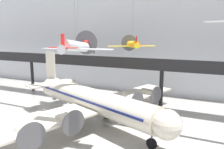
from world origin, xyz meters
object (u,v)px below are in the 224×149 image
(suspended_plane_silver_racer, at_px, (76,46))
(suspended_plane_cream_biplane, at_px, (79,45))
(suspended_plane_yellow_lowwing, at_px, (132,44))
(airliner_silver_main, at_px, (91,100))

(suspended_plane_silver_racer, bearing_deg, suspended_plane_cream_biplane, 23.02)
(suspended_plane_yellow_lowwing, relative_size, suspended_plane_cream_biplane, 0.93)
(airliner_silver_main, height_order, suspended_plane_silver_racer, suspended_plane_silver_racer)
(airliner_silver_main, bearing_deg, suspended_plane_silver_racer, -50.35)
(suspended_plane_silver_racer, bearing_deg, suspended_plane_yellow_lowwing, -15.36)
(suspended_plane_yellow_lowwing, height_order, suspended_plane_cream_biplane, suspended_plane_yellow_lowwing)
(suspended_plane_yellow_lowwing, bearing_deg, suspended_plane_silver_racer, 142.96)
(suspended_plane_cream_biplane, bearing_deg, suspended_plane_silver_racer, -97.29)
(airliner_silver_main, distance_m, suspended_plane_cream_biplane, 15.45)
(airliner_silver_main, distance_m, suspended_plane_yellow_lowwing, 11.41)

